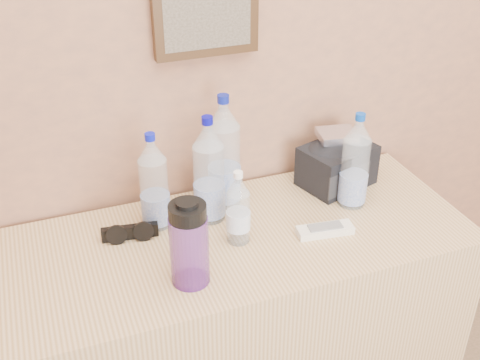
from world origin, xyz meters
name	(u,v)px	position (x,y,z in m)	size (l,w,h in m)	color
picture_frame	(206,11)	(-0.21, 1.98, 1.40)	(0.30, 0.03, 0.25)	#382311
dresser	(241,340)	(-0.21, 1.70, 0.42)	(1.33, 0.55, 0.83)	#B17F4C
pet_large_a	(154,186)	(-0.42, 1.84, 0.96)	(0.08, 0.08, 0.30)	white
pet_large_b	(209,175)	(-0.27, 1.82, 0.98)	(0.09, 0.09, 0.33)	silver
pet_large_c	(224,157)	(-0.20, 1.89, 0.99)	(0.10, 0.10, 0.36)	silver
pet_large_d	(355,165)	(0.17, 1.74, 0.96)	(0.08, 0.08, 0.30)	silver
pet_small	(238,211)	(-0.23, 1.68, 0.93)	(0.06, 0.06, 0.22)	white
nalgene_bottle	(189,243)	(-0.40, 1.57, 0.95)	(0.10, 0.10, 0.24)	#5C238A
sunglasses	(130,232)	(-0.51, 1.80, 0.85)	(0.16, 0.06, 0.04)	black
ac_remote	(325,230)	(0.02, 1.63, 0.84)	(0.16, 0.05, 0.02)	beige
toiletry_bag	(337,163)	(0.18, 1.86, 0.91)	(0.22, 0.16, 0.15)	black
foil_packet	(337,135)	(0.18, 1.89, 0.99)	(0.12, 0.10, 0.02)	white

